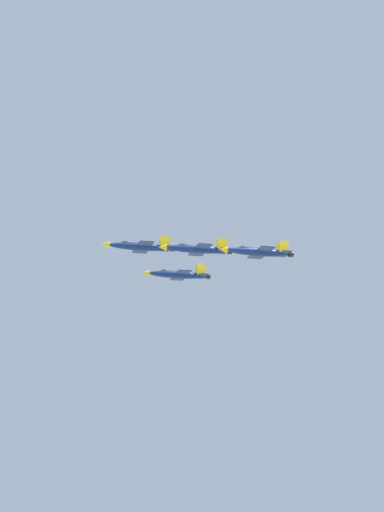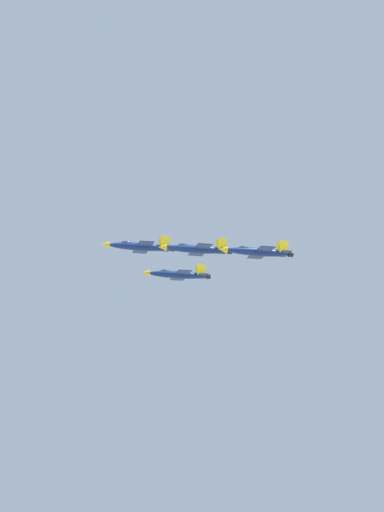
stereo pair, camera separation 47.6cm
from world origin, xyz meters
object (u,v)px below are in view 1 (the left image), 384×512
Objects in this scene: jet_left_wingman at (197,249)px; jet_left_outer at (258,252)px; jet_lead at (140,246)px; jet_right_wingman at (178,274)px.

jet_left_wingman is 16.01m from jet_left_outer.
jet_lead is 16.30m from jet_right_wingman.
jet_left_wingman is 1.00× the size of jet_left_outer.
jet_lead is 32.02m from jet_left_outer.
jet_left_wingman is at bearing 140.41° from jet_lead.
jet_lead is at bearing -40.92° from jet_left_outer.
jet_lead is 1.02× the size of jet_left_wingman.
jet_lead reaches higher than jet_left_wingman.
jet_left_wingman is 1.00× the size of jet_right_wingman.
jet_left_wingman reaches higher than jet_right_wingman.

